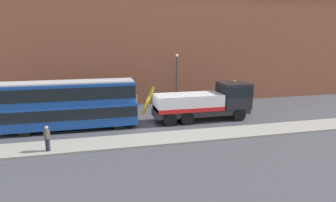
% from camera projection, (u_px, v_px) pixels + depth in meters
% --- Properties ---
extents(ground_plane, '(120.00, 120.00, 0.00)m').
position_uv_depth(ground_plane, '(145.00, 124.00, 25.90)').
color(ground_plane, '#424247').
extents(near_kerb, '(60.00, 2.80, 0.15)m').
position_uv_depth(near_kerb, '(155.00, 139.00, 21.90)').
color(near_kerb, gray).
rests_on(near_kerb, ground_plane).
extents(building_facade, '(60.00, 1.50, 16.00)m').
position_uv_depth(building_facade, '(131.00, 33.00, 32.42)').
color(building_facade, '#935138').
rests_on(building_facade, ground_plane).
extents(recovery_tow_truck, '(10.15, 2.68, 3.67)m').
position_uv_depth(recovery_tow_truck, '(206.00, 102.00, 27.00)').
color(recovery_tow_truck, '#2D2D2D').
rests_on(recovery_tow_truck, ground_plane).
extents(double_decker_bus, '(11.06, 2.59, 4.06)m').
position_uv_depth(double_decker_bus, '(69.00, 103.00, 24.03)').
color(double_decker_bus, '#19479E').
rests_on(double_decker_bus, ground_plane).
extents(pedestrian_onlooker, '(0.44, 0.48, 1.71)m').
position_uv_depth(pedestrian_onlooker, '(47.00, 139.00, 19.24)').
color(pedestrian_onlooker, '#232333').
rests_on(pedestrian_onlooker, near_kerb).
extents(street_lamp, '(0.36, 0.36, 5.83)m').
position_uv_depth(street_lamp, '(177.00, 75.00, 32.41)').
color(street_lamp, '#38383D').
rests_on(street_lamp, ground_plane).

